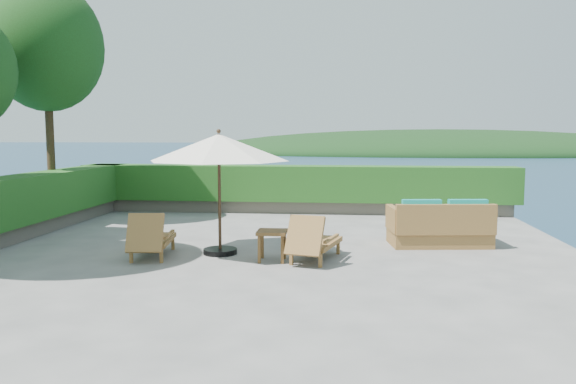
# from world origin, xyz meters

# --- Properties ---
(ground) EXTENTS (12.00, 12.00, 0.00)m
(ground) POSITION_xyz_m (0.00, 0.00, 0.00)
(ground) COLOR gray
(ground) RESTS_ON ground
(foundation) EXTENTS (12.00, 12.00, 3.00)m
(foundation) POSITION_xyz_m (0.00, 0.00, -1.55)
(foundation) COLOR #4D473D
(foundation) RESTS_ON ocean
(offshore_island) EXTENTS (126.00, 57.60, 12.60)m
(offshore_island) POSITION_xyz_m (25.00, 140.00, -3.00)
(offshore_island) COLOR black
(offshore_island) RESTS_ON ocean
(planter_wall_far) EXTENTS (12.00, 0.60, 0.36)m
(planter_wall_far) POSITION_xyz_m (0.00, 5.60, 0.18)
(planter_wall_far) COLOR #655C50
(planter_wall_far) RESTS_ON ground
(hedge_far) EXTENTS (12.40, 0.90, 1.00)m
(hedge_far) POSITION_xyz_m (0.00, 5.60, 0.85)
(hedge_far) COLOR #174F16
(hedge_far) RESTS_ON planter_wall_far
(tree_far) EXTENTS (2.80, 2.80, 6.03)m
(tree_far) POSITION_xyz_m (-6.00, 3.20, 4.40)
(tree_far) COLOR #49341C
(tree_far) RESTS_ON ground
(patio_umbrella) EXTENTS (2.63, 2.63, 2.35)m
(patio_umbrella) POSITION_xyz_m (-0.90, -0.08, 1.99)
(patio_umbrella) COLOR black
(patio_umbrella) RESTS_ON ground
(lounge_left) EXTENTS (0.81, 1.59, 0.88)m
(lounge_left) POSITION_xyz_m (-2.08, -0.53, 0.37)
(lounge_left) COLOR olive
(lounge_left) RESTS_ON ground
(lounge_right) EXTENTS (0.98, 1.62, 0.87)m
(lounge_right) POSITION_xyz_m (0.89, -0.50, 0.37)
(lounge_right) COLOR olive
(lounge_right) RESTS_ON ground
(side_table) EXTENTS (0.53, 0.53, 0.55)m
(side_table) POSITION_xyz_m (0.16, -0.57, 0.46)
(side_table) COLOR brown
(side_table) RESTS_ON ground
(wicker_loveseat) EXTENTS (2.11, 1.26, 0.98)m
(wicker_loveseat) POSITION_xyz_m (3.36, 1.14, 0.38)
(wicker_loveseat) COLOR olive
(wicker_loveseat) RESTS_ON ground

